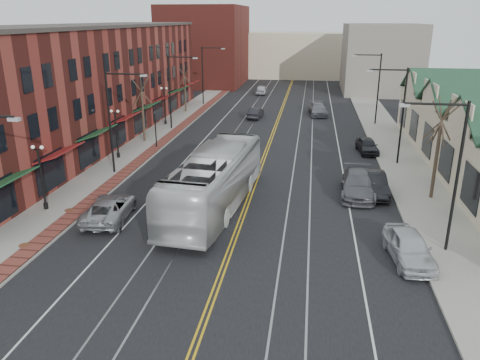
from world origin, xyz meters
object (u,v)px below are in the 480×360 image
(transit_bus, at_px, (215,181))
(parked_car_c, at_px, (358,184))
(parked_suv, at_px, (109,208))
(parked_car_d, at_px, (367,145))
(parked_car_a, at_px, (409,247))
(parked_car_b, at_px, (373,184))

(transit_bus, height_order, parked_car_c, transit_bus)
(parked_suv, relative_size, parked_car_c, 0.93)
(transit_bus, bearing_deg, parked_suv, 29.66)
(parked_suv, bearing_deg, parked_car_d, -140.48)
(transit_bus, relative_size, parked_car_d, 3.40)
(parked_car_d, bearing_deg, transit_bus, -133.25)
(parked_car_a, bearing_deg, transit_bus, 147.33)
(transit_bus, height_order, parked_car_d, transit_bus)
(transit_bus, relative_size, parked_suv, 2.61)
(transit_bus, distance_m, parked_car_c, 10.34)
(parked_car_b, relative_size, parked_car_d, 1.16)
(parked_car_b, distance_m, parked_car_c, 1.16)
(parked_car_b, bearing_deg, parked_car_d, 83.22)
(transit_bus, bearing_deg, parked_car_c, -152.03)
(parked_suv, height_order, parked_car_c, parked_car_c)
(transit_bus, height_order, parked_car_b, transit_bus)
(parked_suv, height_order, parked_car_d, parked_suv)
(parked_suv, xyz_separation_m, parked_car_c, (15.63, 6.66, 0.09))
(parked_suv, bearing_deg, parked_car_c, -163.44)
(transit_bus, relative_size, parked_car_a, 2.98)
(parked_car_b, height_order, parked_car_c, parked_car_c)
(parked_suv, distance_m, parked_car_a, 17.63)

